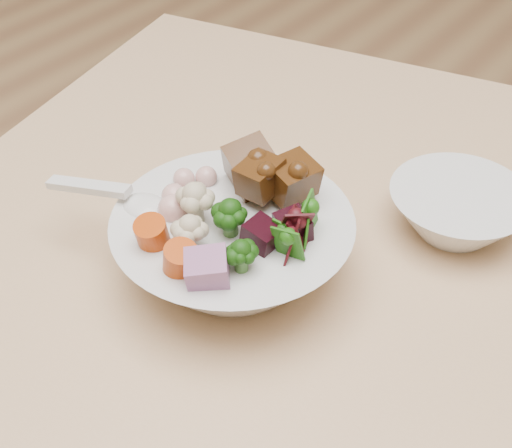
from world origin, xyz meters
name	(u,v)px	position (x,y,z in m)	size (l,w,h in m)	color
food_bowl	(236,243)	(-0.15, 0.04, 0.79)	(0.23, 0.23, 0.13)	silver
soup_spoon	(130,202)	(-0.25, 0.00, 0.82)	(0.14, 0.06, 0.03)	silver
side_bowl	(457,211)	(-0.01, 0.23, 0.78)	(0.15, 0.15, 0.05)	silver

